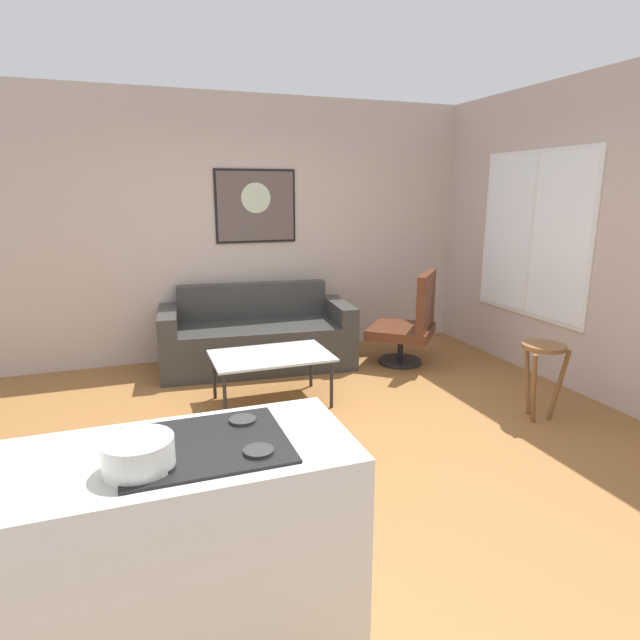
{
  "coord_description": "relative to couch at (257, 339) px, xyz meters",
  "views": [
    {
      "loc": [
        -1.18,
        -3.36,
        1.8
      ],
      "look_at": [
        0.35,
        0.9,
        0.7
      ],
      "focal_mm": 29.7,
      "sensor_mm": 36.0,
      "label": 1
    }
  ],
  "objects": [
    {
      "name": "ground",
      "position": [
        -0.01,
        -1.92,
        -0.31
      ],
      "size": [
        6.4,
        6.4,
        0.04
      ],
      "primitive_type": "cube",
      "color": "#8F5D2F"
    },
    {
      "name": "back_wall",
      "position": [
        -0.01,
        0.51,
        1.11
      ],
      "size": [
        6.4,
        0.05,
        2.8
      ],
      "primitive_type": "cube",
      "color": "#BEAB9D",
      "rests_on": "ground"
    },
    {
      "name": "right_wall",
      "position": [
        2.62,
        -1.62,
        1.11
      ],
      "size": [
        0.05,
        6.4,
        2.8
      ],
      "primitive_type": "cube",
      "color": "#BCA79C",
      "rests_on": "ground"
    },
    {
      "name": "couch",
      "position": [
        0.0,
        0.0,
        0.0
      ],
      "size": [
        2.03,
        1.02,
        0.83
      ],
      "color": "#32322F",
      "rests_on": "ground"
    },
    {
      "name": "coffee_table",
      "position": [
        -0.12,
        -1.06,
        0.12
      ],
      "size": [
        1.01,
        0.65,
        0.44
      ],
      "color": "silver",
      "rests_on": "ground"
    },
    {
      "name": "armchair",
      "position": [
        1.53,
        -0.51,
        0.16
      ],
      "size": [
        0.91,
        0.91,
        0.99
      ],
      "color": "black",
      "rests_on": "ground"
    },
    {
      "name": "bar_stool",
      "position": [
        1.83,
        -2.1,
        0.2
      ],
      "size": [
        0.38,
        0.38,
        0.63
      ],
      "color": "brown",
      "rests_on": "ground"
    },
    {
      "name": "kitchen_counter",
      "position": [
        -1.29,
        -3.44,
        0.15
      ],
      "size": [
        1.71,
        0.62,
        0.91
      ],
      "color": "white",
      "rests_on": "ground"
    },
    {
      "name": "mixing_bowl",
      "position": [
        -1.22,
        -3.54,
        0.65
      ],
      "size": [
        0.24,
        0.24,
        0.12
      ],
      "color": "silver",
      "rests_on": "kitchen_counter"
    },
    {
      "name": "wall_painting",
      "position": [
        0.13,
        0.47,
        1.35
      ],
      "size": [
        0.89,
        0.03,
        0.78
      ],
      "color": "black"
    },
    {
      "name": "window",
      "position": [
        2.58,
        -1.02,
        1.09
      ],
      "size": [
        0.03,
        1.51,
        1.63
      ],
      "color": "silver"
    }
  ]
}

